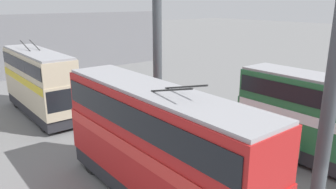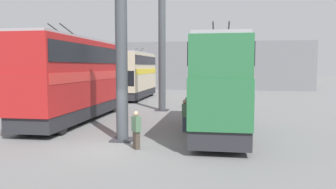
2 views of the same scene
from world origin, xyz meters
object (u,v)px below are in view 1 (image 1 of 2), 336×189
at_px(bus_left_far, 323,116).
at_px(oil_drum, 157,114).
at_px(person_by_left_row, 294,156).
at_px(bus_right_near, 155,141).
at_px(bus_right_far, 39,79).

xyz_separation_m(bus_left_far, oil_drum, (11.10, 2.64, -2.34)).
xyz_separation_m(person_by_left_row, oil_drum, (10.77, 0.79, -0.50)).
distance_m(bus_left_far, person_by_left_row, 2.63).
bearing_deg(oil_drum, bus_left_far, -166.61).
distance_m(bus_left_far, bus_right_near, 9.45).
distance_m(bus_right_near, bus_right_far, 14.92).
bearing_deg(bus_right_near, bus_left_far, -106.15).
relative_size(bus_left_far, bus_right_near, 0.82).
bearing_deg(bus_left_far, bus_right_far, 27.33).
height_order(bus_right_near, oil_drum, bus_right_near).
distance_m(bus_right_near, person_by_left_row, 7.85).
xyz_separation_m(bus_right_far, oil_drum, (-6.45, -6.43, -2.44)).
bearing_deg(person_by_left_row, bus_right_far, -62.76).
bearing_deg(oil_drum, bus_right_near, 142.80).
height_order(bus_right_far, oil_drum, bus_right_far).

